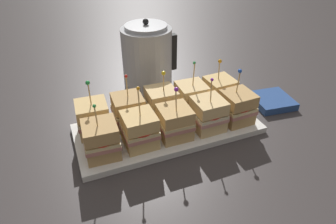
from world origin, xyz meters
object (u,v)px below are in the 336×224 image
object	(u,v)px
sandwich_back_left	(128,111)
kettle_steel	(147,58)
serving_platter	(168,128)
sandwich_front_far_right	(237,107)
sandwich_front_center	(173,123)
napkin_stack	(272,101)
sandwich_back_right	(191,98)
sandwich_back_center	(162,103)
sandwich_front_right	(208,114)
sandwich_back_far_right	(219,92)
sandwich_back_far_left	(93,118)
sandwich_front_far_left	(101,140)
sandwich_front_left	(140,130)

from	to	relation	value
sandwich_back_left	kettle_steel	xyz separation A→B (m)	(0.14, 0.23, 0.05)
sandwich_back_left	serving_platter	bearing A→B (deg)	-26.50
sandwich_front_far_right	kettle_steel	xyz separation A→B (m)	(-0.16, 0.33, 0.05)
sandwich_front_center	sandwich_back_left	xyz separation A→B (m)	(-0.10, 0.10, 0.00)
sandwich_back_left	kettle_steel	size ratio (longest dim) A/B	0.64
napkin_stack	sandwich_back_right	bearing A→B (deg)	172.61
sandwich_back_left	sandwich_back_center	size ratio (longest dim) A/B	1.03
sandwich_front_right	sandwich_back_left	world-z (taller)	sandwich_front_right
sandwich_front_center	sandwich_front_far_right	xyz separation A→B (m)	(0.20, -0.00, 0.00)
sandwich_front_center	sandwich_back_left	world-z (taller)	sandwich_back_left
sandwich_back_center	sandwich_back_far_right	bearing A→B (deg)	0.10
sandwich_front_far_right	sandwich_back_right	size ratio (longest dim) A/B	0.97
sandwich_front_center	sandwich_front_right	size ratio (longest dim) A/B	0.96
sandwich_back_left	sandwich_back_far_left	bearing A→B (deg)	179.14
sandwich_front_center	napkin_stack	distance (m)	0.39
sandwich_back_left	sandwich_back_right	distance (m)	0.20
sandwich_front_far_left	sandwich_back_center	bearing A→B (deg)	27.12
sandwich_front_left	sandwich_back_center	distance (m)	0.14
sandwich_back_center	kettle_steel	xyz separation A→B (m)	(0.03, 0.23, 0.05)
sandwich_back_left	kettle_steel	world-z (taller)	kettle_steel
sandwich_back_center	napkin_stack	xyz separation A→B (m)	(0.38, -0.04, -0.05)
serving_platter	sandwich_front_far_left	world-z (taller)	sandwich_front_far_left
sandwich_back_far_right	sandwich_front_center	bearing A→B (deg)	-153.34
napkin_stack	serving_platter	bearing A→B (deg)	-178.51
sandwich_back_far_right	sandwich_back_right	bearing A→B (deg)	-176.46
sandwich_front_right	serving_platter	bearing A→B (deg)	154.19
sandwich_front_far_right	sandwich_back_far_left	size ratio (longest dim) A/B	1.01
sandwich_front_right	sandwich_back_far_left	bearing A→B (deg)	161.53
sandwich_front_far_right	sandwich_back_far_left	distance (m)	0.41
sandwich_front_center	kettle_steel	xyz separation A→B (m)	(0.04, 0.33, 0.05)
sandwich_back_far_right	kettle_steel	bearing A→B (deg)	125.35
sandwich_back_far_right	sandwich_front_far_right	bearing A→B (deg)	-89.54
sandwich_front_far_left	napkin_stack	world-z (taller)	sandwich_front_far_left
sandwich_back_center	sandwich_back_far_right	xyz separation A→B (m)	(0.19, 0.00, -0.00)
serving_platter	sandwich_back_center	size ratio (longest dim) A/B	3.43
serving_platter	sandwich_back_center	bearing A→B (deg)	88.89
sandwich_front_far_left	sandwich_front_center	bearing A→B (deg)	0.76
sandwich_back_far_left	sandwich_front_left	bearing A→B (deg)	-44.02
sandwich_front_far_left	sandwich_back_far_left	world-z (taller)	sandwich_back_far_left
sandwich_front_far_left	sandwich_back_far_right	world-z (taller)	sandwich_back_far_right
sandwich_front_center	napkin_stack	size ratio (longest dim) A/B	1.16
sandwich_back_left	sandwich_back_right	xyz separation A→B (m)	(0.20, -0.00, 0.00)
serving_platter	kettle_steel	distance (m)	0.30
sandwich_front_left	sandwich_front_right	bearing A→B (deg)	-0.46
sandwich_front_far_left	napkin_stack	size ratio (longest dim) A/B	1.12
sandwich_front_far_left	sandwich_back_left	size ratio (longest dim) A/B	0.96
sandwich_front_center	sandwich_back_left	size ratio (longest dim) A/B	0.99
sandwich_front_left	sandwich_front_far_right	xyz separation A→B (m)	(0.29, -0.00, 0.00)
sandwich_back_center	sandwich_front_left	bearing A→B (deg)	-134.84
sandwich_front_left	napkin_stack	distance (m)	0.48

